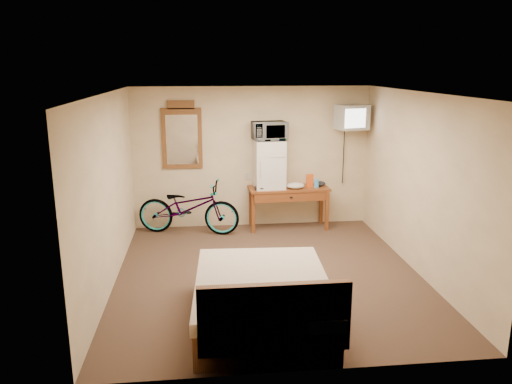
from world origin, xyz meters
TOP-DOWN VIEW (x-y plane):
  - room at (-0.00, 0.00)m, footprint 4.60×4.64m
  - desk at (0.63, 2.00)m, footprint 1.43×0.61m
  - mini_fridge at (0.28, 2.06)m, footprint 0.54×0.52m
  - microwave at (0.28, 2.06)m, footprint 0.62×0.46m
  - snack_bag at (1.00, 2.02)m, footprint 0.12×0.07m
  - blue_cup at (1.11, 1.97)m, footprint 0.09×0.09m
  - cloth_cream at (0.73, 1.94)m, footprint 0.33×0.25m
  - cloth_dark_a at (0.11, 1.89)m, footprint 0.24×0.18m
  - cloth_dark_b at (1.20, 2.07)m, footprint 0.20×0.16m
  - crt_television at (1.71, 2.02)m, footprint 0.58×0.64m
  - wall_mirror at (-1.22, 2.27)m, footprint 0.69×0.04m
  - bicycle at (-1.14, 1.93)m, footprint 1.87×1.01m
  - bed at (-0.25, -1.38)m, footprint 1.58×2.04m

SIDE VIEW (x-z plane):
  - bed at x=-0.25m, z-range -0.15..0.75m
  - bicycle at x=-1.14m, z-range 0.00..0.93m
  - desk at x=0.63m, z-range 0.26..1.01m
  - cloth_dark_a at x=0.11m, z-range 0.75..0.84m
  - cloth_dark_b at x=1.20m, z-range 0.75..0.84m
  - cloth_cream at x=0.73m, z-range 0.75..0.85m
  - blue_cup at x=1.11m, z-range 0.75..0.90m
  - snack_bag at x=1.00m, z-range 0.75..0.98m
  - mini_fridge at x=0.28m, z-range 0.75..1.59m
  - room at x=0.00m, z-range 0.00..2.50m
  - wall_mirror at x=-1.22m, z-range 1.07..2.25m
  - microwave at x=0.28m, z-range 1.59..1.91m
  - crt_television at x=1.71m, z-range 1.76..2.19m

